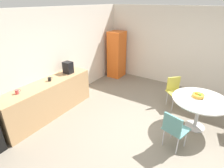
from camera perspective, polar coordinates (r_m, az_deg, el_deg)
The scene contains 13 objects.
ground_plane at distance 4.28m, azimuth 13.36°, elevation -15.71°, with size 6.00×6.00×0.00m, color gray.
wall_back at distance 5.21m, azimuth -17.76°, elevation 7.77°, with size 6.00×0.10×2.60m, color silver.
wall_side_right at distance 6.39m, azimuth 24.09°, elevation 9.87°, with size 0.10×6.00×2.60m, color silver.
counter_block at distance 4.91m, azimuth -19.48°, elevation -4.43°, with size 2.51×0.60×0.90m, color tan.
locker_cabinet at distance 6.92m, azimuth 1.48°, elevation 9.29°, with size 0.60×0.50×1.72m, color orange.
round_table at distance 4.50m, azimuth 26.05°, elevation -5.72°, with size 1.21×1.21×0.76m.
chair_yellow at distance 5.27m, azimuth 19.20°, elevation -1.38°, with size 0.59×0.59×0.83m.
chair_teal at distance 3.76m, azimuth 19.02°, elevation -12.89°, with size 0.52×0.52×0.83m.
fruit_bowl at distance 4.50m, azimuth 25.64°, elevation -3.26°, with size 0.26×0.26×0.11m.
mug_white at distance 4.40m, azimuth -27.83°, elevation -2.20°, with size 0.13×0.08×0.09m.
mug_green at distance 5.19m, azimuth -12.78°, elevation 4.16°, with size 0.13×0.08×0.09m.
mug_red at distance 4.77m, azimuth -19.15°, elevation 1.48°, with size 0.13×0.08×0.09m.
coffee_maker at distance 5.12m, azimuth -13.74°, elevation 5.09°, with size 0.20×0.24×0.32m, color black.
Camera 1 is at (-3.15, -0.88, 2.76)m, focal length 28.88 mm.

